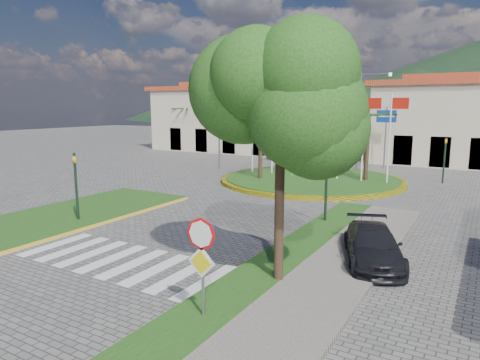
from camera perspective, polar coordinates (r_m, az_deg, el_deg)
The scene contains 22 objects.
ground at distance 13.26m, azimuth -28.58°, elevation -14.67°, with size 160.00×160.00×0.00m, color #5C5957.
sidewalk_right at distance 10.56m, azimuth 0.30°, elevation -19.41°, with size 4.00×28.00×0.15m, color gray.
verge_right at distance 11.13m, azimuth -5.32°, elevation -17.74°, with size 1.60×28.00×0.18m, color #1D4814.
median_left at distance 21.51m, azimuth -23.95°, elevation -4.86°, with size 5.00×14.00×0.18m, color #1D4814.
crosswalk at distance 15.47m, azimuth -15.66°, elevation -10.28°, with size 8.00×3.00×0.01m, color silver.
roundabout_island at distance 30.34m, azimuth 9.50°, elevation 0.11°, with size 12.70×12.70×6.00m.
stop_sign at distance 10.37m, azimuth -5.14°, elevation -9.59°, with size 0.80×0.11×2.65m.
deciduous_tree at distance 12.11m, azimuth 5.48°, elevation 9.52°, with size 3.60×3.60×6.80m.
traffic_light_left at distance 20.41m, azimuth -21.04°, elevation -0.11°, with size 0.15×0.18×3.20m.
traffic_light_right at distance 19.27m, azimuth 11.44°, elevation -0.20°, with size 0.15×0.18×3.20m.
traffic_light_far at distance 32.25m, azimuth 25.63°, elevation 3.01°, with size 0.18×0.15×3.20m.
direction_sign_west at distance 39.07m, azimuth 11.64°, elevation 7.14°, with size 1.60×0.14×5.20m.
direction_sign_east at distance 37.75m, azimuth 18.88°, elevation 6.73°, with size 1.60×0.14×5.20m.
street_lamp_centre at distance 37.24m, azimuth 15.61°, elevation 8.34°, with size 4.80×0.16×8.00m.
street_lamp_west at distance 35.83m, azimuth -2.82°, elevation 8.64°, with size 4.80×0.16×8.00m.
building_left at distance 50.41m, azimuth 1.18°, elevation 8.32°, with size 23.32×9.54×8.05m.
hill_far_west at distance 160.14m, azimuth 6.34°, elevation 11.84°, with size 140.00×140.00×22.00m, color black.
hill_near_back at distance 137.55m, azimuth 22.16°, elevation 10.28°, with size 110.00×110.00×16.00m, color black.
white_van at distance 48.47m, azimuth 1.62°, elevation 4.32°, with size 1.91×4.14×1.15m, color white.
car_dark_a at distance 41.97m, azimuth 6.15°, elevation 3.52°, with size 1.56×3.88×1.32m, color black.
car_dark_b at distance 42.93m, azimuth 27.75°, elevation 2.48°, with size 1.23×3.53×1.16m, color black.
car_side_right at distance 15.21m, azimuth 17.30°, elevation -8.30°, with size 1.72×4.24×1.23m, color black.
Camera 1 is at (10.62, -5.97, 5.23)m, focal length 32.00 mm.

